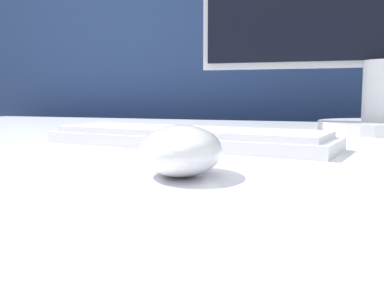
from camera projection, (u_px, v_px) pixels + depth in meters
partition_panel at (278, 172)px, 1.30m from camera, size 5.00×0.03×1.09m
computer_mouse_near at (181, 150)px, 0.38m from camera, size 0.09×0.11×0.04m
keyboard at (187, 138)px, 0.60m from camera, size 0.40×0.17×0.02m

